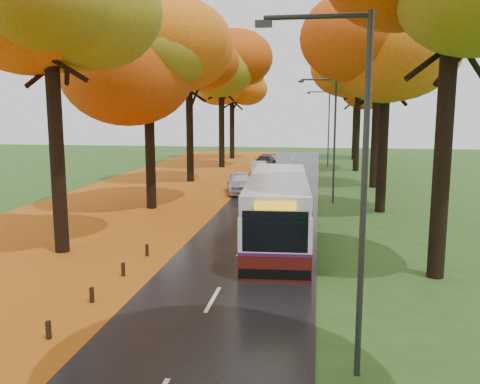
% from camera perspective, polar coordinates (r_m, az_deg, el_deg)
% --- Properties ---
extents(road, '(6.50, 90.00, 0.04)m').
position_cam_1_polar(road, '(28.87, 2.25, -2.75)').
color(road, black).
rests_on(road, ground).
extents(centre_line, '(0.12, 90.00, 0.01)m').
position_cam_1_polar(centre_line, '(28.87, 2.25, -2.71)').
color(centre_line, silver).
rests_on(centre_line, road).
extents(leaf_verge, '(12.00, 90.00, 0.02)m').
position_cam_1_polar(leaf_verge, '(31.19, -14.42, -2.16)').
color(leaf_verge, '#7E440B').
rests_on(leaf_verge, ground).
extents(leaf_drift, '(0.90, 90.00, 0.01)m').
position_cam_1_polar(leaf_drift, '(29.36, -3.68, -2.52)').
color(leaf_drift, '#CD5C15').
rests_on(leaf_drift, road).
extents(trees_left, '(9.20, 74.00, 13.88)m').
position_cam_1_polar(trees_left, '(32.07, -10.52, 15.38)').
color(trees_left, black).
rests_on(trees_left, ground).
extents(trees_right, '(9.30, 74.20, 13.96)m').
position_cam_1_polar(trees_right, '(30.47, 16.91, 15.77)').
color(trees_right, black).
rests_on(trees_right, ground).
extents(streetlamp_near, '(2.45, 0.18, 8.00)m').
position_cam_1_polar(streetlamp_near, '(11.16, 12.54, 2.44)').
color(streetlamp_near, '#333538').
rests_on(streetlamp_near, ground).
extents(streetlamp_mid, '(2.45, 0.18, 8.00)m').
position_cam_1_polar(streetlamp_mid, '(33.10, 10.16, 6.83)').
color(streetlamp_mid, '#333538').
rests_on(streetlamp_mid, ground).
extents(streetlamp_far, '(2.45, 0.18, 8.00)m').
position_cam_1_polar(streetlamp_far, '(55.09, 9.68, 7.72)').
color(streetlamp_far, '#333538').
rests_on(streetlamp_far, ground).
extents(bus, '(3.31, 11.52, 3.00)m').
position_cam_1_polar(bus, '(23.09, 4.27, -1.77)').
color(bus, '#4A100B').
rests_on(bus, road).
extents(car_white, '(2.73, 4.81, 1.54)m').
position_cam_1_polar(car_white, '(36.68, 0.01, 1.06)').
color(car_white, silver).
rests_on(car_white, road).
extents(car_silver, '(2.08, 4.29, 1.36)m').
position_cam_1_polar(car_silver, '(46.11, 2.09, 2.60)').
color(car_silver, '#A5A9AD').
rests_on(car_silver, road).
extents(car_dark, '(2.33, 4.62, 1.29)m').
position_cam_1_polar(car_dark, '(52.96, 2.76, 3.41)').
color(car_dark, black).
rests_on(car_dark, road).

